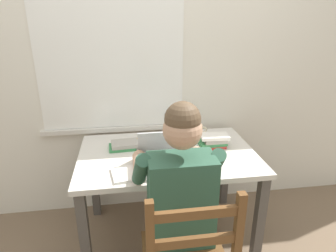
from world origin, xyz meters
name	(u,v)px	position (x,y,z in m)	size (l,w,h in m)	color
ground_plane	(168,234)	(0.00, 0.00, 0.00)	(8.00, 8.00, 0.00)	brown
back_wall	(158,58)	(-0.01, 0.48, 1.30)	(6.00, 0.08, 2.60)	silver
desk	(168,165)	(0.00, 0.00, 0.62)	(1.23, 0.80, 0.71)	beige
seated_person	(177,193)	(-0.01, -0.47, 0.69)	(0.50, 0.60, 1.25)	#2D5642
laptop	(165,159)	(-0.05, -0.19, 0.76)	(0.33, 0.33, 0.22)	#ADAFB2
computer_mouse	(203,168)	(0.18, -0.28, 0.73)	(0.06, 0.10, 0.03)	black
coffee_mug_white	(198,131)	(0.28, 0.24, 0.76)	(0.11, 0.07, 0.10)	beige
coffee_mug_dark	(182,141)	(0.11, 0.07, 0.76)	(0.11, 0.07, 0.10)	#2D384C
book_stack_main	(213,141)	(0.34, 0.04, 0.76)	(0.22, 0.15, 0.10)	#BC332D
book_stack_side	(124,145)	(-0.30, 0.12, 0.74)	(0.22, 0.15, 0.05)	#38844C
paper_pile_near_laptop	(134,173)	(-0.25, -0.26, 0.72)	(0.26, 0.19, 0.02)	white
paper_pile_back_corner	(194,142)	(0.22, 0.13, 0.72)	(0.18, 0.19, 0.01)	white
landscape_photo_print	(146,139)	(-0.13, 0.27, 0.71)	(0.13, 0.09, 0.00)	gold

